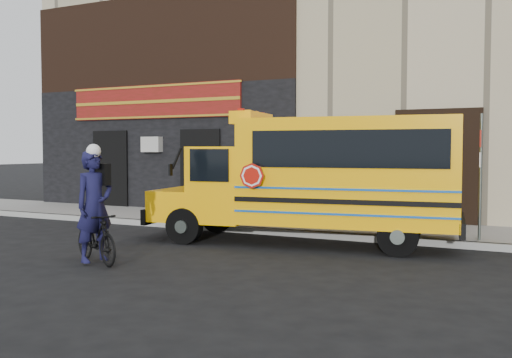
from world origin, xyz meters
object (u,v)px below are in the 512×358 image
object	(u,v)px
bicycle	(96,237)
cyclist	(94,209)
sign_pole	(480,173)
school_bus	(320,176)

from	to	relation	value
bicycle	cyclist	distance (m)	0.54
sign_pole	bicycle	xyz separation A→B (m)	(-6.19, -4.88, -1.10)
school_bus	sign_pole	xyz separation A→B (m)	(3.22, 1.07, 0.07)
bicycle	school_bus	bearing A→B (deg)	-13.77
sign_pole	bicycle	bearing A→B (deg)	-141.76
school_bus	sign_pole	distance (m)	3.39
sign_pole	bicycle	world-z (taller)	sign_pole
school_bus	cyclist	world-z (taller)	school_bus
school_bus	sign_pole	size ratio (longest dim) A/B	2.49
school_bus	bicycle	xyz separation A→B (m)	(-2.97, -3.80, -1.03)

